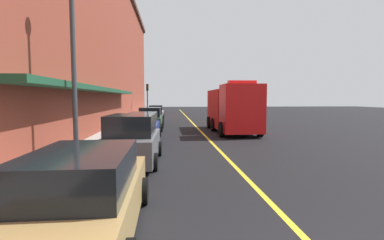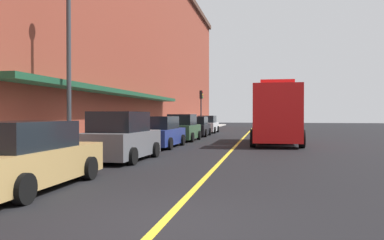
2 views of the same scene
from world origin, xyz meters
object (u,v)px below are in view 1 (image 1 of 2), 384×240
(parked_car_4, at_px, (153,116))
(street_lamp_left, at_px, (73,48))
(parking_meter_1, at_px, (123,122))
(parking_meter_0, at_px, (117,125))
(parked_car_2, at_px, (143,127))
(parking_meter_3, at_px, (116,126))
(parked_car_3, at_px, (151,120))
(fire_truck, at_px, (232,109))
(parked_car_5, at_px, (156,113))
(parking_meter_2, at_px, (146,110))
(traffic_light_near, at_px, (147,94))
(parked_car_0, at_px, (85,196))
(parked_car_1, at_px, (132,141))

(parked_car_4, xyz_separation_m, street_lamp_left, (-1.96, -17.68, 3.62))
(parking_meter_1, distance_m, street_lamp_left, 8.02)
(parked_car_4, height_order, street_lamp_left, street_lamp_left)
(parked_car_4, distance_m, parking_meter_0, 12.73)
(parked_car_2, bearing_deg, parking_meter_3, 142.24)
(parked_car_3, xyz_separation_m, parking_meter_1, (-1.44, -4.59, 0.21))
(parked_car_4, relative_size, parking_meter_3, 3.45)
(parked_car_2, height_order, fire_truck, fire_truck)
(fire_truck, bearing_deg, parked_car_4, -139.61)
(fire_truck, bearing_deg, parked_car_3, -104.17)
(parked_car_5, xyz_separation_m, parking_meter_2, (-1.37, 1.50, 0.26))
(street_lamp_left, relative_size, traffic_light_near, 1.61)
(parking_meter_0, distance_m, traffic_light_near, 22.84)
(parked_car_0, distance_m, parked_car_1, 6.01)
(parking_meter_3, distance_m, street_lamp_left, 5.82)
(parking_meter_0, xyz_separation_m, parking_meter_1, (0.00, 2.24, 0.00))
(fire_truck, height_order, street_lamp_left, street_lamp_left)
(parked_car_4, bearing_deg, parking_meter_1, 171.23)
(parked_car_4, distance_m, parking_meter_2, 7.72)
(parked_car_4, relative_size, parking_meter_0, 3.45)
(parking_meter_3, bearing_deg, parked_car_0, -82.66)
(fire_truck, height_order, parking_meter_2, fire_truck)
(parking_meter_0, relative_size, street_lamp_left, 0.19)
(parked_car_0, height_order, parking_meter_3, parked_car_0)
(parked_car_2, height_order, parking_meter_2, parked_car_2)
(fire_truck, height_order, traffic_light_near, traffic_light_near)
(parked_car_1, bearing_deg, parked_car_3, 1.71)
(parked_car_1, distance_m, parking_meter_0, 4.93)
(parked_car_4, distance_m, street_lamp_left, 18.16)
(parking_meter_2, xyz_separation_m, traffic_light_near, (0.06, 2.50, 2.10))
(parked_car_1, relative_size, parking_meter_3, 3.23)
(parking_meter_0, bearing_deg, parking_meter_1, 90.00)
(parked_car_2, height_order, parked_car_5, parked_car_2)
(parked_car_0, relative_size, parking_meter_0, 3.67)
(parking_meter_1, bearing_deg, parking_meter_0, -90.00)
(parked_car_2, relative_size, parked_car_5, 1.11)
(parked_car_4, bearing_deg, parking_meter_0, 172.53)
(fire_truck, bearing_deg, parked_car_5, -155.07)
(parked_car_2, xyz_separation_m, traffic_light_near, (-1.28, 21.35, 2.35))
(parking_meter_3, xyz_separation_m, traffic_light_near, (0.06, 23.05, 2.10))
(parked_car_5, height_order, parking_meter_2, parked_car_5)
(parked_car_5, distance_m, street_lamp_left, 24.13)
(parked_car_0, height_order, fire_truck, fire_truck)
(parked_car_2, height_order, traffic_light_near, traffic_light_near)
(parking_meter_3, bearing_deg, parked_car_3, 78.58)
(traffic_light_near, bearing_deg, parked_car_3, -85.06)
(parked_car_0, bearing_deg, parking_meter_0, 6.42)
(traffic_light_near, bearing_deg, parking_meter_0, -90.16)
(parked_car_0, distance_m, parking_meter_0, 10.81)
(parked_car_2, xyz_separation_m, parking_meter_1, (-1.34, 0.84, 0.26))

